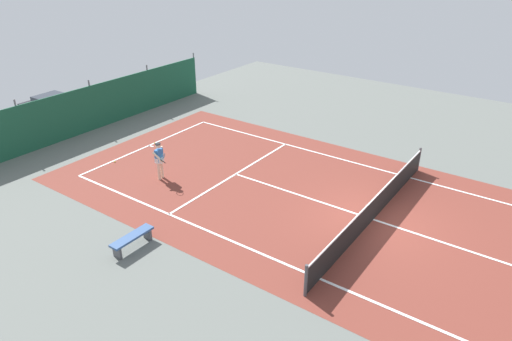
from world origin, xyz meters
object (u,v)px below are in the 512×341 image
Objects in this scene: tennis_ball_midcourt at (155,143)px; courtside_bench at (132,238)px; tennis_net at (374,208)px; tennis_ball_near_player at (115,162)px; tennis_player at (159,158)px; parked_car at (56,111)px.

tennis_ball_midcourt is 8.96m from courtside_bench.
tennis_ball_midcourt is at bearing 88.32° from tennis_net.
tennis_ball_near_player and tennis_ball_midcourt have the same top height.
tennis_player is 24.85× the size of tennis_ball_midcourt.
tennis_ball_midcourt is at bearing -81.30° from parked_car.
courtside_bench reaches higher than tennis_ball_near_player.
tennis_ball_near_player is 0.04× the size of courtside_bench.
tennis_player reaches higher than tennis_ball_midcourt.
parked_car reaches higher than tennis_player.
courtside_bench is (-6.31, 5.86, -0.14)m from tennis_net.
tennis_ball_near_player is 1.00× the size of tennis_ball_midcourt.
tennis_ball_near_player is at bearing -104.75° from parked_car.
tennis_ball_near_player is (-2.29, 11.73, -0.48)m from tennis_net.
tennis_ball_midcourt is (2.64, 0.13, 0.00)m from tennis_ball_near_player.
parked_car is at bearing 77.95° from tennis_ball_near_player.
parked_car is 2.67× the size of courtside_bench.
parked_car is (1.26, 9.38, -0.12)m from tennis_player.
courtside_bench is (-5.39, -12.29, -0.46)m from parked_car.
tennis_ball_near_player is at bearing 55.59° from courtside_bench.
courtside_bench is at bearing -124.41° from tennis_ball_near_player.
parked_car is at bearing 92.91° from tennis_net.
tennis_net is at bearing -78.93° from tennis_ball_near_player.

